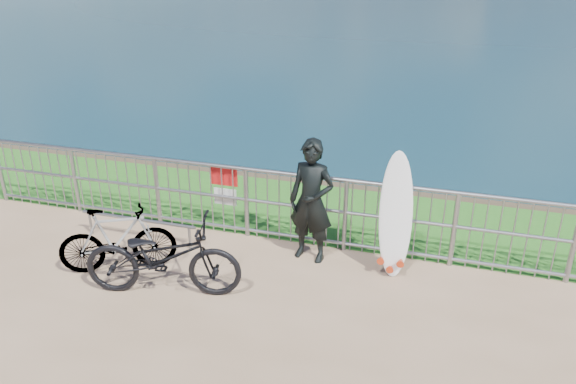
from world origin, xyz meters
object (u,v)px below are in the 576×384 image
(bicycle_near, at_px, (163,257))
(bicycle_far, at_px, (117,239))
(surfboard, at_px, (395,220))
(surfer, at_px, (311,201))

(bicycle_near, distance_m, bicycle_far, 0.92)
(surfboard, distance_m, bicycle_near, 3.04)
(surfer, relative_size, bicycle_near, 0.89)
(surfboard, bearing_deg, surfer, 178.10)
(surfboard, height_order, bicycle_far, surfboard)
(surfboard, xyz_separation_m, bicycle_near, (-2.71, -1.35, -0.26))
(surfboard, relative_size, bicycle_far, 1.10)
(bicycle_near, relative_size, bicycle_far, 1.28)
(surfer, height_order, bicycle_far, surfer)
(surfer, bearing_deg, bicycle_far, -147.06)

